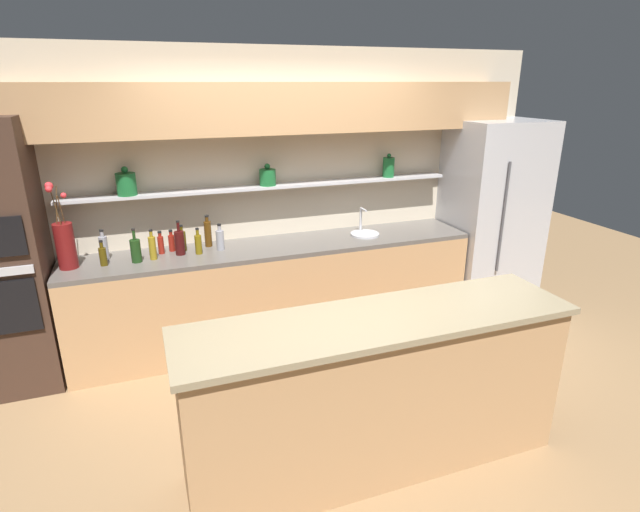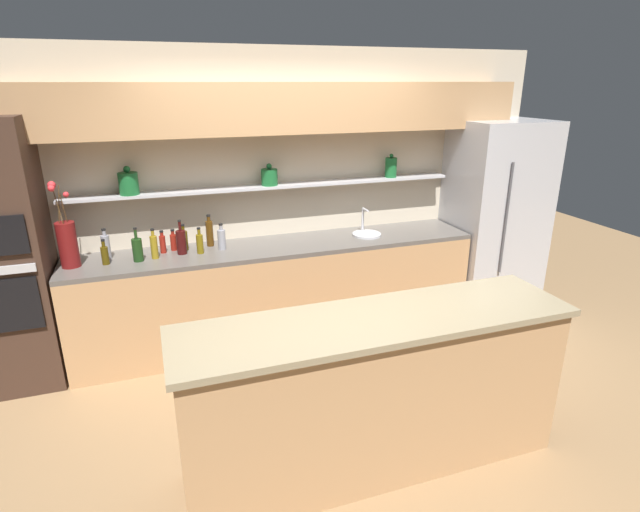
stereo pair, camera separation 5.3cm
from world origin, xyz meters
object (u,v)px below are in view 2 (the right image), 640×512
object	(u,v)px
refrigerator	(494,218)
bottle_sauce_8	(173,241)
bottle_oil_7	(105,255)
bottle_oil_1	(184,240)
sink_fixture	(366,233)
bottle_oil_5	(200,243)
bottle_spirit_2	(222,239)
bottle_wine_10	(137,249)
oven_tower	(2,258)
bottle_spirit_0	(210,233)
flower_vase	(67,242)
bottle_oil_9	(154,246)
bottle_spirit_6	(106,246)
bottle_sauce_4	(163,243)
bottle_wine_3	(181,242)

from	to	relation	value
refrigerator	bottle_sauce_8	size ratio (longest dim) A/B	10.39
bottle_oil_7	bottle_oil_1	bearing A→B (deg)	14.59
sink_fixture	bottle_oil_5	size ratio (longest dim) A/B	1.20
bottle_spirit_2	bottle_oil_7	xyz separation A→B (m)	(-0.94, -0.08, -0.01)
sink_fixture	bottle_wine_10	world-z (taller)	bottle_wine_10
oven_tower	bottle_oil_5	size ratio (longest dim) A/B	9.18
bottle_spirit_0	bottle_sauce_8	distance (m)	0.32
bottle_spirit_2	bottle_oil_7	distance (m)	0.94
refrigerator	flower_vase	bearing A→B (deg)	179.48
refrigerator	bottle_spirit_0	xyz separation A→B (m)	(-2.86, 0.21, 0.07)
bottle_oil_1	bottle_sauce_8	distance (m)	0.09
flower_vase	bottle_oil_9	size ratio (longest dim) A/B	2.65
bottle_oil_1	bottle_oil_5	bearing A→B (deg)	-48.74
sink_fixture	bottle_oil_1	xyz separation A→B (m)	(-1.67, 0.12, 0.07)
flower_vase	sink_fixture	xyz separation A→B (m)	(2.56, 0.01, -0.18)
oven_tower	sink_fixture	size ratio (longest dim) A/B	7.65
oven_tower	bottle_spirit_2	size ratio (longest dim) A/B	9.03
bottle_spirit_6	bottle_sauce_8	bearing A→B (deg)	4.33
flower_vase	bottle_oil_7	bearing A→B (deg)	-7.56
bottle_spirit_6	bottle_sauce_8	world-z (taller)	bottle_spirit_6
refrigerator	bottle_oil_7	world-z (taller)	refrigerator
refrigerator	bottle_oil_7	xyz separation A→B (m)	(-3.71, 0.00, 0.03)
refrigerator	oven_tower	distance (m)	4.43
bottle_spirit_6	bottle_wine_10	xyz separation A→B (m)	(0.24, -0.15, -0.01)
refrigerator	sink_fixture	distance (m)	1.41
bottle_sauce_8	bottle_wine_10	bearing A→B (deg)	-146.88
oven_tower	bottle_sauce_8	distance (m)	1.27
bottle_spirit_0	bottle_sauce_4	size ratio (longest dim) A/B	1.44
bottle_sauce_4	refrigerator	bearing A→B (deg)	-2.57
flower_vase	bottle_spirit_2	bearing A→B (deg)	2.15
bottle_sauce_4	bottle_sauce_8	world-z (taller)	bottle_sauce_4
refrigerator	bottle_oil_5	size ratio (longest dim) A/B	8.58
flower_vase	bottle_wine_3	bearing A→B (deg)	2.05
sink_fixture	bottle_sauce_8	bearing A→B (deg)	175.50
bottle_oil_9	oven_tower	bearing A→B (deg)	179.11
refrigerator	bottle_wine_3	size ratio (longest dim) A/B	6.59
bottle_oil_1	bottle_oil_5	size ratio (longest dim) A/B	1.02
bottle_oil_1	bottle_spirit_6	world-z (taller)	bottle_spirit_6
oven_tower	bottle_spirit_2	bearing A→B (deg)	1.53
bottle_spirit_6	sink_fixture	bearing A→B (deg)	-2.45
oven_tower	bottle_wine_3	xyz separation A→B (m)	(1.32, 0.03, -0.02)
flower_vase	bottle_sauce_8	bearing A→B (deg)	10.79
oven_tower	bottle_oil_5	world-z (taller)	oven_tower
bottle_wine_10	bottle_spirit_0	bearing A→B (deg)	19.28
refrigerator	oven_tower	size ratio (longest dim) A/B	0.94
bottle_spirit_2	bottle_oil_7	size ratio (longest dim) A/B	1.10
refrigerator	bottle_sauce_8	bearing A→B (deg)	176.61
flower_vase	bottle_sauce_8	world-z (taller)	flower_vase
refrigerator	bottle_sauce_4	bearing A→B (deg)	177.43
bottle_oil_1	bottle_wine_10	size ratio (longest dim) A/B	0.82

